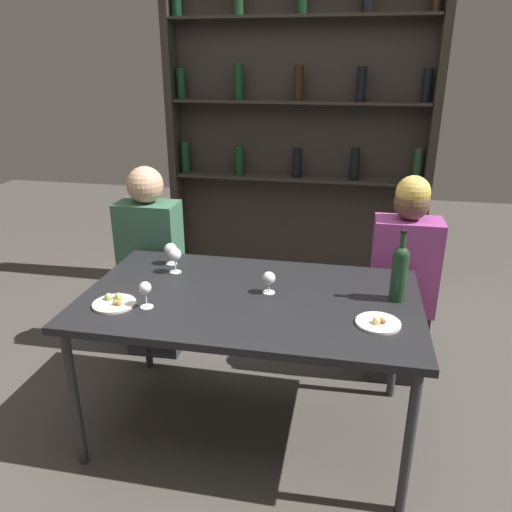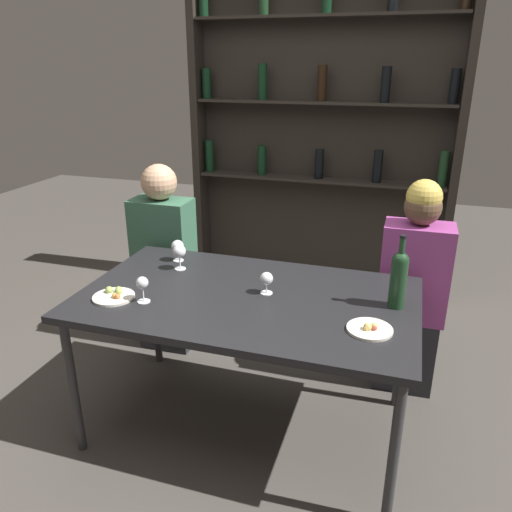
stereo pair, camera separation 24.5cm
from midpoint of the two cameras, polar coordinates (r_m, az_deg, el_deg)
The scene contains 12 objects.
ground_plane at distance 2.80m, azimuth -3.23°, elevation -18.80°, with size 10.00×10.00×0.00m, color #47423D.
dining_table at distance 2.41m, azimuth -3.58°, elevation -5.79°, with size 1.60×0.94×0.76m.
wine_rack_wall at distance 3.95m, azimuth 2.99°, elevation 12.71°, with size 2.03×0.21×2.36m.
wine_bottle at distance 2.34m, azimuth 13.27°, elevation -1.70°, with size 0.07×0.07×0.34m.
wine_glass_0 at distance 2.66m, azimuth -11.90°, elevation 0.05°, with size 0.07×0.07×0.14m.
wine_glass_1 at distance 2.32m, azimuth -15.54°, elevation -3.75°, with size 0.06×0.06×0.13m.
wine_glass_2 at distance 2.78m, azimuth -12.24°, elevation 0.63°, with size 0.07×0.07×0.12m.
wine_glass_3 at distance 2.38m, azimuth -1.46°, elevation -2.69°, with size 0.06×0.06×0.11m.
food_plate_0 at distance 2.16m, azimuth 10.67°, elevation -7.57°, with size 0.19×0.19×0.04m.
food_plate_1 at distance 2.42m, azimuth -18.70°, elevation -5.10°, with size 0.20×0.20×0.04m.
seated_person_left at distance 3.24m, azimuth -13.96°, elevation -1.32°, with size 0.37×0.22×1.23m.
seated_person_right at distance 2.96m, azimuth 14.14°, elevation -3.30°, with size 0.37×0.22×1.24m.
Camera 1 is at (0.44, -2.10, 1.81)m, focal length 35.00 mm.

